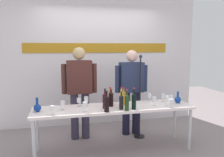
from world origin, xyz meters
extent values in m
plane|color=gray|center=(0.00, 0.00, 0.00)|extent=(10.00, 10.00, 0.00)
cube|color=silver|center=(0.00, 1.45, 1.50)|extent=(4.37, 0.10, 3.00)
cube|color=#B57B19|center=(0.00, 1.39, 1.64)|extent=(3.06, 0.01, 0.20)
cube|color=white|center=(0.00, 0.00, 0.71)|extent=(2.52, 0.60, 0.04)
cylinder|color=silver|center=(-1.20, -0.25, 0.34)|extent=(0.05, 0.05, 0.69)
cylinder|color=silver|center=(1.20, -0.25, 0.34)|extent=(0.05, 0.05, 0.69)
cylinder|color=silver|center=(-1.20, 0.25, 0.34)|extent=(0.05, 0.05, 0.69)
cylinder|color=silver|center=(1.20, 0.25, 0.34)|extent=(0.05, 0.05, 0.69)
sphere|color=navy|center=(-1.16, -0.01, 0.78)|extent=(0.11, 0.11, 0.11)
cylinder|color=navy|center=(-1.16, -0.01, 0.88)|extent=(0.04, 0.04, 0.11)
sphere|color=#143B98|center=(1.10, -0.01, 0.78)|extent=(0.11, 0.11, 0.11)
cylinder|color=#143B98|center=(1.10, -0.01, 0.88)|extent=(0.04, 0.04, 0.10)
cylinder|color=#322C3F|center=(-0.58, 0.63, 0.42)|extent=(0.14, 0.14, 0.84)
cylinder|color=#322C3F|center=(-0.39, 0.63, 0.42)|extent=(0.14, 0.14, 0.84)
cube|color=#4A2521|center=(-0.48, 0.63, 1.14)|extent=(0.44, 0.22, 0.58)
cylinder|color=#4A2521|center=(-0.75, 0.63, 1.11)|extent=(0.09, 0.09, 0.53)
cylinder|color=#4A2521|center=(-0.22, 0.63, 1.11)|extent=(0.09, 0.09, 0.53)
sphere|color=tan|center=(-0.48, 0.63, 1.55)|extent=(0.22, 0.22, 0.22)
cylinder|color=black|center=(0.39, 0.63, 0.41)|extent=(0.14, 0.14, 0.82)
cylinder|color=black|center=(0.58, 0.63, 0.41)|extent=(0.14, 0.14, 0.82)
cube|color=#242D4D|center=(0.48, 0.63, 1.10)|extent=(0.44, 0.22, 0.56)
cylinder|color=#242D4D|center=(0.21, 0.63, 1.07)|extent=(0.09, 0.09, 0.50)
cylinder|color=#242D4D|center=(0.75, 0.63, 1.07)|extent=(0.09, 0.09, 0.50)
sphere|color=beige|center=(0.48, 0.63, 1.50)|extent=(0.21, 0.21, 0.21)
cylinder|color=gold|center=(0.10, -0.07, 0.84)|extent=(0.07, 0.07, 0.22)
cone|color=gold|center=(0.10, -0.07, 0.96)|extent=(0.07, 0.07, 0.03)
cylinder|color=gold|center=(0.10, -0.07, 0.99)|extent=(0.02, 0.02, 0.08)
cylinder|color=red|center=(0.10, -0.07, 1.04)|extent=(0.03, 0.03, 0.02)
cylinder|color=#CF661E|center=(-0.02, 0.17, 0.83)|extent=(0.06, 0.06, 0.21)
cone|color=#CF661E|center=(-0.02, 0.17, 0.95)|extent=(0.06, 0.06, 0.03)
cylinder|color=#CF661E|center=(-0.02, 0.17, 0.97)|extent=(0.03, 0.03, 0.06)
cylinder|color=#B02228|center=(-0.02, 0.17, 1.01)|extent=(0.03, 0.03, 0.02)
cylinder|color=black|center=(-0.17, -0.25, 0.84)|extent=(0.07, 0.07, 0.22)
cone|color=black|center=(-0.17, -0.25, 0.96)|extent=(0.07, 0.07, 0.03)
cylinder|color=black|center=(-0.17, -0.25, 0.99)|extent=(0.03, 0.03, 0.08)
cylinder|color=black|center=(-0.17, -0.25, 1.03)|extent=(0.03, 0.03, 0.02)
cylinder|color=black|center=(-0.04, 0.04, 0.83)|extent=(0.08, 0.08, 0.21)
cone|color=black|center=(-0.04, 0.04, 0.95)|extent=(0.08, 0.08, 0.03)
cylinder|color=black|center=(-0.04, 0.04, 0.97)|extent=(0.03, 0.03, 0.07)
cylinder|color=#B22717|center=(-0.04, 0.04, 1.01)|extent=(0.03, 0.03, 0.02)
cylinder|color=black|center=(0.07, -0.17, 0.83)|extent=(0.07, 0.07, 0.20)
cone|color=black|center=(0.07, -0.17, 0.94)|extent=(0.07, 0.07, 0.03)
cylinder|color=black|center=(0.07, -0.17, 0.96)|extent=(0.02, 0.02, 0.07)
cylinder|color=gold|center=(0.07, -0.17, 1.01)|extent=(0.03, 0.03, 0.02)
cylinder|color=black|center=(0.26, -0.20, 0.84)|extent=(0.07, 0.07, 0.23)
cone|color=black|center=(0.26, -0.20, 0.96)|extent=(0.07, 0.07, 0.03)
cylinder|color=black|center=(0.26, -0.20, 1.00)|extent=(0.02, 0.02, 0.09)
cylinder|color=#A81E21|center=(0.26, -0.20, 1.05)|extent=(0.03, 0.03, 0.02)
cylinder|color=#1B3819|center=(0.13, -0.25, 0.84)|extent=(0.06, 0.06, 0.22)
cone|color=#1B3819|center=(0.13, -0.25, 0.96)|extent=(0.06, 0.06, 0.03)
cylinder|color=#1B3819|center=(0.13, -0.25, 0.99)|extent=(0.02, 0.02, 0.08)
cylinder|color=red|center=(0.13, -0.25, 1.04)|extent=(0.03, 0.03, 0.02)
cylinder|color=#350918|center=(-0.16, -0.06, 0.84)|extent=(0.07, 0.07, 0.22)
cone|color=#350918|center=(-0.16, -0.06, 0.96)|extent=(0.07, 0.07, 0.03)
cylinder|color=#350918|center=(-0.16, -0.06, 0.98)|extent=(0.02, 0.02, 0.08)
cylinder|color=black|center=(-0.16, -0.06, 1.03)|extent=(0.03, 0.03, 0.02)
cylinder|color=orange|center=(0.18, 0.08, 0.83)|extent=(0.07, 0.07, 0.21)
cone|color=orange|center=(0.18, 0.08, 0.95)|extent=(0.07, 0.07, 0.03)
cylinder|color=orange|center=(0.18, 0.08, 0.97)|extent=(0.03, 0.03, 0.07)
cylinder|color=#A92027|center=(0.18, 0.08, 1.01)|extent=(0.03, 0.03, 0.02)
cylinder|color=white|center=(-0.48, -0.17, 0.73)|extent=(0.06, 0.06, 0.00)
cylinder|color=white|center=(-0.48, -0.17, 0.77)|extent=(0.01, 0.01, 0.08)
cylinder|color=white|center=(-0.48, -0.17, 0.84)|extent=(0.07, 0.07, 0.07)
cylinder|color=white|center=(-0.54, 0.15, 0.73)|extent=(0.06, 0.06, 0.00)
cylinder|color=white|center=(-0.54, 0.15, 0.76)|extent=(0.01, 0.01, 0.06)
cylinder|color=white|center=(-0.54, 0.15, 0.83)|extent=(0.06, 0.06, 0.07)
cylinder|color=white|center=(-0.42, 0.12, 0.73)|extent=(0.06, 0.06, 0.00)
cylinder|color=white|center=(-0.42, 0.12, 0.76)|extent=(0.01, 0.01, 0.07)
cylinder|color=white|center=(-0.42, 0.12, 0.84)|extent=(0.07, 0.07, 0.09)
cylinder|color=white|center=(-0.94, -0.22, 0.73)|extent=(0.05, 0.05, 0.00)
cylinder|color=white|center=(-0.94, -0.22, 0.76)|extent=(0.01, 0.01, 0.06)
cylinder|color=white|center=(-0.94, -0.22, 0.82)|extent=(0.06, 0.06, 0.07)
cylinder|color=white|center=(-0.79, 0.00, 0.73)|extent=(0.05, 0.05, 0.00)
cylinder|color=white|center=(-0.79, 0.00, 0.76)|extent=(0.01, 0.01, 0.06)
cylinder|color=white|center=(-0.79, 0.00, 0.83)|extent=(0.07, 0.07, 0.08)
cylinder|color=white|center=(0.64, -0.09, 0.73)|extent=(0.06, 0.06, 0.00)
cylinder|color=white|center=(0.64, -0.09, 0.76)|extent=(0.01, 0.01, 0.06)
cylinder|color=white|center=(0.64, -0.09, 0.83)|extent=(0.06, 0.06, 0.08)
cylinder|color=white|center=(0.93, -0.09, 0.73)|extent=(0.06, 0.06, 0.00)
cylinder|color=white|center=(0.93, -0.09, 0.77)|extent=(0.01, 0.01, 0.07)
cylinder|color=white|center=(0.93, -0.09, 0.84)|extent=(0.06, 0.06, 0.09)
cylinder|color=white|center=(0.69, 0.22, 0.73)|extent=(0.05, 0.05, 0.00)
cylinder|color=white|center=(0.69, 0.22, 0.76)|extent=(0.01, 0.01, 0.06)
cylinder|color=white|center=(0.69, 0.22, 0.83)|extent=(0.06, 0.06, 0.07)
cylinder|color=white|center=(0.90, 0.13, 0.73)|extent=(0.05, 0.05, 0.00)
cylinder|color=white|center=(0.90, 0.13, 0.76)|extent=(0.01, 0.01, 0.06)
cylinder|color=white|center=(0.90, 0.13, 0.83)|extent=(0.06, 0.06, 0.08)
cylinder|color=white|center=(0.85, -0.25, 0.73)|extent=(0.06, 0.06, 0.00)
cylinder|color=white|center=(0.85, -0.25, 0.76)|extent=(0.01, 0.01, 0.07)
cylinder|color=white|center=(0.85, -0.25, 0.83)|extent=(0.07, 0.07, 0.07)
cylinder|color=white|center=(0.83, -0.14, 0.73)|extent=(0.05, 0.05, 0.00)
cylinder|color=white|center=(0.83, -0.14, 0.77)|extent=(0.01, 0.01, 0.08)
cylinder|color=white|center=(0.83, -0.14, 0.85)|extent=(0.06, 0.06, 0.09)
cylinder|color=black|center=(0.59, 0.44, 0.01)|extent=(0.20, 0.20, 0.02)
cylinder|color=black|center=(0.59, 0.44, 0.73)|extent=(0.02, 0.02, 1.47)
sphere|color=#232328|center=(0.59, 0.44, 1.50)|extent=(0.06, 0.06, 0.06)
camera|label=1|loc=(-0.82, -3.39, 1.67)|focal=36.44mm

